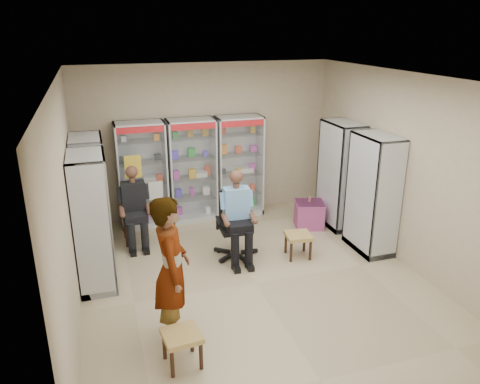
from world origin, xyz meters
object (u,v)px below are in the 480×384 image
object	(u,v)px
pink_trunk	(309,214)
woven_stool_a	(298,245)
cabinet_right_far	(340,175)
woven_stool_b	(182,348)
cabinet_left_far	(92,196)
cabinet_back_right	(239,166)
office_chair	(235,225)
standing_man	(172,270)
cabinet_right_near	(373,194)
cabinet_left_near	(93,222)
cabinet_back_left	(142,175)
seated_shopkeeper	(236,218)
cabinet_back_mid	(192,170)
wooden_chair	(135,217)

from	to	relation	value
pink_trunk	woven_stool_a	distance (m)	1.28
cabinet_right_far	pink_trunk	distance (m)	0.94
woven_stool_b	cabinet_left_far	bearing A→B (deg)	104.84
cabinet_back_right	cabinet_right_far	distance (m)	1.98
cabinet_left_far	pink_trunk	bearing A→B (deg)	88.08
office_chair	standing_man	world-z (taller)	standing_man
office_chair	cabinet_left_far	bearing A→B (deg)	162.02
cabinet_right_near	standing_man	distance (m)	3.87
cabinet_left_near	standing_man	xyz separation A→B (m)	(0.86, -1.60, -0.07)
cabinet_right_near	office_chair	bearing A→B (deg)	78.89
cabinet_left_near	pink_trunk	bearing A→B (deg)	103.97
cabinet_back_left	cabinet_left_far	distance (m)	1.32
seated_shopkeeper	cabinet_back_mid	bearing A→B (deg)	103.24
cabinet_back_mid	wooden_chair	world-z (taller)	cabinet_back_mid
wooden_chair	seated_shopkeeper	size ratio (longest dim) A/B	0.66
office_chair	woven_stool_a	size ratio (longest dim) A/B	2.74
cabinet_back_right	seated_shopkeeper	world-z (taller)	cabinet_back_right
standing_man	cabinet_left_near	bearing A→B (deg)	36.86
office_chair	wooden_chair	bearing A→B (deg)	148.51
cabinet_back_right	office_chair	xyz separation A→B (m)	(-0.63, -1.79, -0.44)
cabinet_back_left	cabinet_back_right	distance (m)	1.90
wooden_chair	woven_stool_b	xyz separation A→B (m)	(0.17, -3.42, -0.26)
seated_shopkeeper	woven_stool_a	size ratio (longest dim) A/B	3.49
office_chair	seated_shopkeeper	bearing A→B (deg)	-86.73
cabinet_right_far	standing_man	distance (m)	4.39
office_chair	standing_man	bearing A→B (deg)	-122.82
standing_man	woven_stool_b	bearing A→B (deg)	-171.83
cabinet_right_far	cabinet_left_far	world-z (taller)	same
cabinet_back_mid	seated_shopkeeper	distance (m)	1.89
wooden_chair	woven_stool_b	size ratio (longest dim) A/B	2.28
cabinet_back_mid	cabinet_right_far	size ratio (longest dim) A/B	1.00
cabinet_back_left	woven_stool_b	bearing A→B (deg)	-91.05
cabinet_left_far	wooden_chair	xyz separation A→B (m)	(0.68, 0.20, -0.53)
cabinet_back_left	office_chair	bearing A→B (deg)	-54.53
woven_stool_a	cabinet_right_far	bearing A→B (deg)	38.14
pink_trunk	woven_stool_a	xyz separation A→B (m)	(-0.71, -1.07, -0.04)
cabinet_back_mid	pink_trunk	size ratio (longest dim) A/B	3.91
wooden_chair	cabinet_right_far	bearing A→B (deg)	-6.04
cabinet_back_right	wooden_chair	size ratio (longest dim) A/B	2.13
cabinet_back_left	standing_man	distance (m)	3.63
cabinet_right_far	wooden_chair	bearing A→B (deg)	83.96
cabinet_left_far	cabinet_back_mid	bearing A→B (deg)	116.32
cabinet_back_mid	cabinet_left_near	bearing A→B (deg)	-132.80
cabinet_back_right	cabinet_right_far	xyz separation A→B (m)	(1.63, -1.13, 0.00)
cabinet_right_far	office_chair	world-z (taller)	cabinet_right_far
office_chair	pink_trunk	size ratio (longest dim) A/B	2.18
cabinet_back_right	woven_stool_a	world-z (taller)	cabinet_back_right
cabinet_back_mid	office_chair	world-z (taller)	cabinet_back_mid
cabinet_back_mid	woven_stool_b	bearing A→B (deg)	-103.87
cabinet_left_far	wooden_chair	distance (m)	0.89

